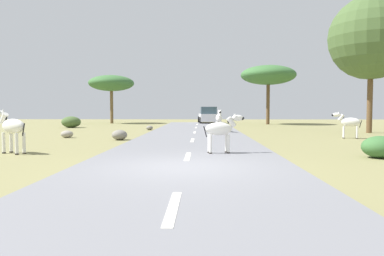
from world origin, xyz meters
TOP-DOWN VIEW (x-y plane):
  - ground_plane at (0.00, 0.00)m, footprint 90.00×90.00m
  - road at (0.02, 0.00)m, footprint 6.00×64.00m
  - lane_markings at (0.02, -1.00)m, footprint 0.16×56.00m
  - zebra_0 at (1.62, 14.54)m, footprint 0.45×1.59m
  - zebra_1 at (1.13, 2.96)m, footprint 1.44×0.57m
  - zebra_2 at (8.28, 10.00)m, footprint 1.47×0.69m
  - zebra_3 at (-6.19, 3.03)m, footprint 1.55×1.02m
  - car_0 at (1.17, 29.88)m, footprint 2.24×4.44m
  - tree_1 at (11.41, 14.52)m, footprint 5.37×5.37m
  - tree_2 at (7.20, 27.70)m, footprint 5.55×5.55m
  - tree_3 at (-9.26, 29.66)m, footprint 4.86×4.86m
  - bush_0 at (6.18, 2.20)m, footprint 1.18×1.06m
  - bush_1 at (-10.42, 20.57)m, footprint 1.58×1.42m
  - rock_0 at (-6.85, 10.03)m, footprint 0.66×0.56m
  - rock_1 at (-3.40, 17.40)m, footprint 0.50×0.50m
  - rock_2 at (-3.68, 8.69)m, footprint 0.77×0.80m

SIDE VIEW (x-z plane):
  - ground_plane at x=0.00m, z-range 0.00..0.00m
  - road at x=0.02m, z-range 0.00..0.05m
  - lane_markings at x=0.02m, z-range 0.05..0.06m
  - rock_1 at x=-3.40m, z-range 0.00..0.32m
  - rock_0 at x=-6.85m, z-range 0.00..0.40m
  - rock_2 at x=-3.68m, z-range 0.00..0.51m
  - bush_0 at x=6.18m, z-range 0.00..0.71m
  - bush_1 at x=-10.42m, z-range 0.00..0.95m
  - car_0 at x=1.17m, z-range -0.02..1.72m
  - zebra_2 at x=8.28m, z-range 0.14..1.56m
  - zebra_1 at x=1.13m, z-range 0.18..1.55m
  - zebra_3 at x=-6.19m, z-range 0.15..1.73m
  - zebra_0 at x=1.62m, z-range 0.19..1.70m
  - tree_3 at x=-9.26m, z-range 1.72..6.90m
  - tree_2 at x=7.20m, z-range 1.98..7.94m
  - tree_1 at x=11.41m, z-range 1.72..10.57m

